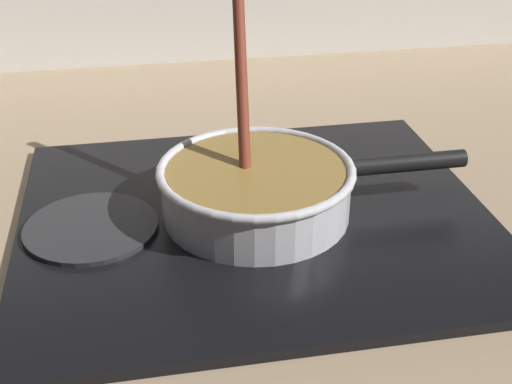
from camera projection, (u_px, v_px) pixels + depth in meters
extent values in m
cube|color=#9E8466|center=(266.00, 321.00, 0.70)|extent=(2.40, 1.60, 0.04)
cube|color=black|center=(256.00, 218.00, 0.83)|extent=(0.56, 0.48, 0.01)
torus|color=#592D0C|center=(256.00, 211.00, 0.82)|extent=(0.20, 0.20, 0.01)
cylinder|color=#262628|center=(91.00, 227.00, 0.79)|extent=(0.15, 0.15, 0.01)
cylinder|color=silver|center=(256.00, 192.00, 0.81)|extent=(0.22, 0.22, 0.06)
cylinder|color=olive|center=(256.00, 189.00, 0.81)|extent=(0.21, 0.21, 0.05)
torus|color=silver|center=(256.00, 170.00, 0.80)|extent=(0.23, 0.23, 0.01)
cylinder|color=black|center=(406.00, 163.00, 0.83)|extent=(0.15, 0.02, 0.02)
cylinder|color=#EDD88C|center=(286.00, 190.00, 0.77)|extent=(0.03, 0.03, 0.01)
cylinder|color=beige|center=(238.00, 166.00, 0.83)|extent=(0.04, 0.04, 0.01)
cylinder|color=beige|center=(304.00, 172.00, 0.81)|extent=(0.03, 0.03, 0.01)
cylinder|color=#EDD88C|center=(253.00, 209.00, 0.74)|extent=(0.04, 0.04, 0.01)
cylinder|color=beige|center=(242.00, 181.00, 0.79)|extent=(0.04, 0.04, 0.01)
cylinder|color=#E5CC7A|center=(238.00, 149.00, 0.87)|extent=(0.03, 0.03, 0.01)
cylinder|color=#E5CC7A|center=(265.00, 164.00, 0.83)|extent=(0.03, 0.03, 0.01)
cylinder|color=maroon|center=(241.00, 77.00, 0.80)|extent=(0.02, 0.12, 0.22)
cube|color=brown|center=(246.00, 181.00, 0.80)|extent=(0.03, 0.05, 0.01)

